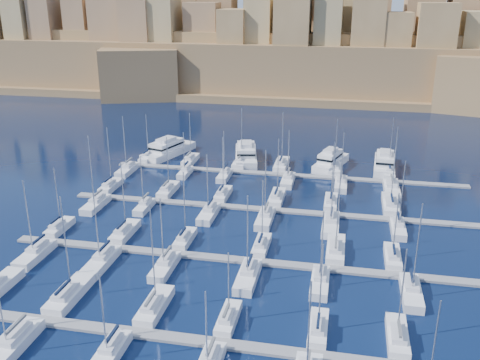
% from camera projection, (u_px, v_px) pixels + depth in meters
% --- Properties ---
extents(ground, '(600.00, 600.00, 0.00)m').
position_uv_depth(ground, '(263.00, 232.00, 98.62)').
color(ground, black).
rests_on(ground, ground).
extents(pontoon_near, '(84.00, 2.00, 0.40)m').
position_uv_depth(pontoon_near, '(220.00, 344.00, 67.20)').
color(pontoon_near, slate).
rests_on(pontoon_near, ground).
extents(pontoon_mid_near, '(84.00, 2.00, 0.40)m').
position_uv_depth(pontoon_mid_near, '(252.00, 261.00, 87.48)').
color(pontoon_mid_near, slate).
rests_on(pontoon_mid_near, ground).
extents(pontoon_mid_far, '(84.00, 2.00, 0.40)m').
position_uv_depth(pontoon_mid_far, '(271.00, 210.00, 107.77)').
color(pontoon_mid_far, slate).
rests_on(pontoon_mid_far, ground).
extents(pontoon_far, '(84.00, 2.00, 0.40)m').
position_uv_depth(pontoon_far, '(284.00, 175.00, 128.05)').
color(pontoon_far, slate).
rests_on(pontoon_far, ground).
extents(sailboat_1, '(3.09, 10.29, 15.98)m').
position_uv_depth(sailboat_1, '(69.00, 294.00, 77.03)').
color(sailboat_1, white).
rests_on(sailboat_1, ground).
extents(sailboat_2, '(2.82, 9.41, 16.15)m').
position_uv_depth(sailboat_2, '(154.00, 306.00, 74.18)').
color(sailboat_2, white).
rests_on(sailboat_2, ground).
extents(sailboat_3, '(2.30, 7.68, 10.65)m').
position_uv_depth(sailboat_3, '(228.00, 319.00, 71.41)').
color(sailboat_3, white).
rests_on(sailboat_3, ground).
extents(sailboat_4, '(2.40, 7.99, 12.99)m').
position_uv_depth(sailboat_4, '(318.00, 329.00, 69.30)').
color(sailboat_4, white).
rests_on(sailboat_4, ground).
extents(sailboat_5, '(2.60, 8.66, 13.15)m').
position_uv_depth(sailboat_5, '(397.00, 337.00, 67.73)').
color(sailboat_5, white).
rests_on(sailboat_5, ground).
extents(sailboat_7, '(3.21, 10.71, 16.70)m').
position_uv_depth(sailboat_7, '(11.00, 345.00, 65.97)').
color(sailboat_7, white).
rests_on(sailboat_7, ground).
extents(sailboat_8, '(2.58, 8.60, 12.16)m').
position_uv_depth(sailboat_8, '(109.00, 354.00, 64.59)').
color(sailboat_8, white).
rests_on(sailboat_8, ground).
extents(sailboat_12, '(2.32, 7.73, 12.47)m').
position_uv_depth(sailboat_12, '(59.00, 227.00, 98.63)').
color(sailboat_12, white).
rests_on(sailboat_12, ground).
extents(sailboat_13, '(2.68, 8.94, 14.08)m').
position_uv_depth(sailboat_13, '(125.00, 232.00, 96.81)').
color(sailboat_13, white).
rests_on(sailboat_13, ground).
extents(sailboat_14, '(2.33, 7.76, 13.34)m').
position_uv_depth(sailboat_14, '(185.00, 239.00, 94.12)').
color(sailboat_14, white).
rests_on(sailboat_14, ground).
extents(sailboat_15, '(2.40, 8.00, 12.78)m').
position_uv_depth(sailboat_15, '(261.00, 246.00, 91.67)').
color(sailboat_15, white).
rests_on(sailboat_15, ground).
extents(sailboat_16, '(2.98, 9.94, 16.22)m').
position_uv_depth(sailboat_16, '(336.00, 249.00, 90.18)').
color(sailboat_16, white).
rests_on(sailboat_16, ground).
extents(sailboat_17, '(2.54, 8.47, 12.09)m').
position_uv_depth(sailboat_17, '(393.00, 257.00, 87.79)').
color(sailboat_17, white).
rests_on(sailboat_17, ground).
extents(sailboat_18, '(2.82, 9.41, 14.22)m').
position_uv_depth(sailboat_18, '(36.00, 254.00, 88.81)').
color(sailboat_18, white).
rests_on(sailboat_18, ground).
extents(sailboat_19, '(2.88, 9.61, 14.77)m').
position_uv_depth(sailboat_19, '(102.00, 261.00, 86.49)').
color(sailboat_19, white).
rests_on(sailboat_19, ground).
extents(sailboat_20, '(2.66, 8.87, 12.86)m').
position_uv_depth(sailboat_20, '(165.00, 266.00, 84.84)').
color(sailboat_20, white).
rests_on(sailboat_20, ground).
extents(sailboat_21, '(2.92, 9.74, 14.56)m').
position_uv_depth(sailboat_21, '(248.00, 276.00, 81.91)').
color(sailboat_21, white).
rests_on(sailboat_21, ground).
extents(sailboat_22, '(2.63, 8.76, 12.79)m').
position_uv_depth(sailboat_22, '(320.00, 282.00, 80.31)').
color(sailboat_22, white).
rests_on(sailboat_22, ground).
extents(sailboat_23, '(2.78, 9.27, 15.19)m').
position_uv_depth(sailboat_23, '(411.00, 292.00, 77.60)').
color(sailboat_23, white).
rests_on(sailboat_23, ground).
extents(sailboat_24, '(2.50, 8.35, 14.38)m').
position_uv_depth(sailboat_24, '(111.00, 186.00, 119.18)').
color(sailboat_24, white).
rests_on(sailboat_24, ground).
extents(sailboat_25, '(2.65, 8.82, 12.88)m').
position_uv_depth(sailboat_25, '(168.00, 190.00, 116.89)').
color(sailboat_25, white).
rests_on(sailboat_25, ground).
extents(sailboat_26, '(2.50, 8.33, 13.55)m').
position_uv_depth(sailboat_26, '(223.00, 194.00, 114.35)').
color(sailboat_26, white).
rests_on(sailboat_26, ground).
extents(sailboat_27, '(2.78, 9.26, 13.70)m').
position_uv_depth(sailboat_27, '(277.00, 198.00, 112.59)').
color(sailboat_27, white).
rests_on(sailboat_27, ground).
extents(sailboat_28, '(2.56, 8.53, 13.87)m').
position_uv_depth(sailboat_28, '(331.00, 202.00, 110.15)').
color(sailboat_28, white).
rests_on(sailboat_28, ground).
extents(sailboat_29, '(3.22, 10.75, 15.89)m').
position_uv_depth(sailboat_29, '(391.00, 204.00, 108.89)').
color(sailboat_29, white).
rests_on(sailboat_29, ground).
extents(sailboat_30, '(2.76, 9.20, 15.65)m').
position_uv_depth(sailboat_30, '(96.00, 204.00, 109.15)').
color(sailboat_30, white).
rests_on(sailboat_30, ground).
extents(sailboat_31, '(2.22, 7.40, 11.94)m').
position_uv_depth(sailboat_31, '(144.00, 206.00, 108.08)').
color(sailboat_31, white).
rests_on(sailboat_31, ground).
extents(sailboat_32, '(2.75, 9.17, 13.29)m').
position_uv_depth(sailboat_32, '(209.00, 213.00, 104.70)').
color(sailboat_32, white).
rests_on(sailboat_32, ground).
extents(sailboat_33, '(2.82, 9.41, 14.86)m').
position_uv_depth(sailboat_33, '(265.00, 218.00, 102.49)').
color(sailboat_33, white).
rests_on(sailboat_33, ground).
extents(sailboat_34, '(3.06, 10.20, 16.96)m').
position_uv_depth(sailboat_34, '(331.00, 224.00, 99.79)').
color(sailboat_34, white).
rests_on(sailboat_34, ground).
extents(sailboat_35, '(2.55, 8.49, 14.20)m').
position_uv_depth(sailboat_35, '(398.00, 228.00, 98.29)').
color(sailboat_35, white).
rests_on(sailboat_35, ground).
extents(sailboat_36, '(2.39, 7.95, 12.36)m').
position_uv_depth(sailboat_36, '(148.00, 158.00, 139.20)').
color(sailboat_36, white).
rests_on(sailboat_36, ground).
extents(sailboat_37, '(2.59, 8.63, 13.13)m').
position_uv_depth(sailboat_37, '(190.00, 160.00, 137.35)').
color(sailboat_37, white).
rests_on(sailboat_37, ground).
extents(sailboat_38, '(3.04, 10.14, 14.74)m').
position_uv_depth(sailboat_38, '(241.00, 162.00, 135.55)').
color(sailboat_38, white).
rests_on(sailboat_38, ground).
extents(sailboat_39, '(3.04, 10.12, 14.23)m').
position_uv_depth(sailboat_39, '(281.00, 164.00, 133.62)').
color(sailboat_39, white).
rests_on(sailboat_39, ground).
extents(sailboat_40, '(2.95, 9.83, 13.18)m').
position_uv_depth(sailboat_40, '(334.00, 168.00, 131.03)').
color(sailboat_40, white).
rests_on(sailboat_40, ground).
extents(sailboat_41, '(2.54, 8.48, 14.30)m').
position_uv_depth(sailboat_41, '(389.00, 172.00, 128.01)').
color(sailboat_41, white).
rests_on(sailboat_41, ground).
extents(sailboat_42, '(2.77, 9.23, 14.44)m').
position_uv_depth(sailboat_42, '(127.00, 170.00, 129.87)').
color(sailboat_42, white).
rests_on(sailboat_42, ground).
extents(sailboat_43, '(2.17, 7.24, 11.00)m').
position_uv_depth(sailboat_43, '(185.00, 172.00, 128.09)').
color(sailboat_43, white).
rests_on(sailboat_43, ground).
extents(sailboat_44, '(2.37, 7.91, 11.91)m').
position_uv_depth(sailboat_44, '(225.00, 175.00, 125.96)').
color(sailboat_44, white).
rests_on(sailboat_44, ground).
extents(sailboat_45, '(2.63, 8.76, 12.95)m').
position_uv_depth(sailboat_45, '(288.00, 180.00, 122.74)').
color(sailboat_45, white).
rests_on(sailboat_45, ground).
extents(sailboat_46, '(2.70, 9.01, 13.18)m').
position_uv_depth(sailboat_46, '(341.00, 184.00, 120.38)').
color(sailboat_46, white).
rests_on(sailboat_46, ground).
extents(sailboat_47, '(3.24, 10.81, 15.27)m').
position_uv_depth(sailboat_47, '(391.00, 189.00, 117.49)').
color(sailboat_47, white).
rests_on(sailboat_47, ground).
extents(motor_yacht_a, '(10.68, 18.66, 5.25)m').
position_uv_depth(motor_yacht_a, '(168.00, 149.00, 142.97)').
color(motor_yacht_a, white).
rests_on(motor_yacht_a, ground).
extents(motor_yacht_b, '(8.79, 18.45, 5.25)m').
position_uv_depth(motor_yacht_b, '(246.00, 154.00, 138.90)').
color(motor_yacht_b, white).
rests_on(motor_yacht_b, ground).
extents(motor_yacht_c, '(8.80, 15.27, 5.25)m').
position_uv_depth(motor_yacht_c, '(331.00, 161.00, 133.44)').
color(motor_yacht_c, white).
rests_on(motor_yacht_c, ground).
extents(motor_yacht_d, '(5.81, 16.47, 5.25)m').
position_uv_depth(motor_yacht_d, '(385.00, 163.00, 131.66)').
color(motor_yacht_d, white).
rests_on(motor_yacht_d, ground).
extents(fortified_city, '(460.00, 108.95, 59.52)m').
position_uv_depth(fortified_city, '(319.00, 54.00, 236.78)').
color(fortified_city, brown).
rests_on(fortified_city, ground).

